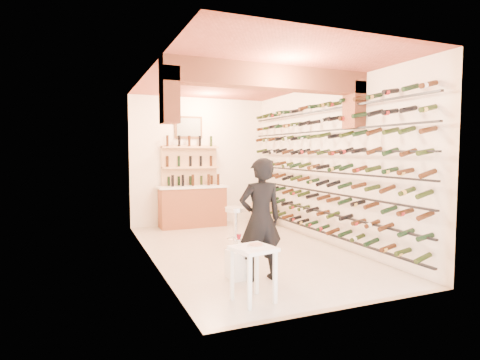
% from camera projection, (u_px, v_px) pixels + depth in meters
% --- Properties ---
extents(ground, '(6.00, 6.00, 0.00)m').
position_uv_depth(ground, '(246.00, 250.00, 7.41)').
color(ground, beige).
rests_on(ground, ground).
extents(room_shell, '(3.52, 6.02, 3.21)m').
position_uv_depth(room_shell, '(252.00, 129.00, 7.01)').
color(room_shell, white).
rests_on(room_shell, ground).
extents(wine_rack, '(0.32, 5.70, 2.56)m').
position_uv_depth(wine_rack, '(317.00, 167.00, 7.88)').
color(wine_rack, black).
rests_on(wine_rack, ground).
extents(back_counter, '(1.70, 0.62, 1.29)m').
position_uv_depth(back_counter, '(193.00, 205.00, 9.71)').
color(back_counter, brown).
rests_on(back_counter, ground).
extents(back_shelving, '(1.40, 0.31, 2.73)m').
position_uv_depth(back_shelving, '(190.00, 179.00, 9.88)').
color(back_shelving, tan).
rests_on(back_shelving, ground).
extents(tasting_table, '(0.56, 0.56, 0.83)m').
position_uv_depth(tasting_table, '(253.00, 257.00, 4.83)').
color(tasting_table, white).
rests_on(tasting_table, ground).
extents(white_stool, '(0.36, 0.36, 0.41)m').
position_uv_depth(white_stool, '(240.00, 264.00, 5.77)').
color(white_stool, white).
rests_on(white_stool, ground).
extents(person, '(0.66, 0.45, 1.76)m').
position_uv_depth(person, '(260.00, 219.00, 5.64)').
color(person, black).
rests_on(person, ground).
extents(chrome_barstool, '(0.42, 0.42, 0.82)m').
position_uv_depth(chrome_barstool, '(236.00, 226.00, 7.31)').
color(chrome_barstool, silver).
rests_on(chrome_barstool, ground).
extents(crate_lower, '(0.63, 0.55, 0.32)m').
position_uv_depth(crate_lower, '(261.00, 219.00, 9.86)').
color(crate_lower, tan).
rests_on(crate_lower, ground).
extents(crate_upper, '(0.48, 0.36, 0.26)m').
position_uv_depth(crate_upper, '(261.00, 208.00, 9.84)').
color(crate_upper, tan).
rests_on(crate_upper, crate_lower).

